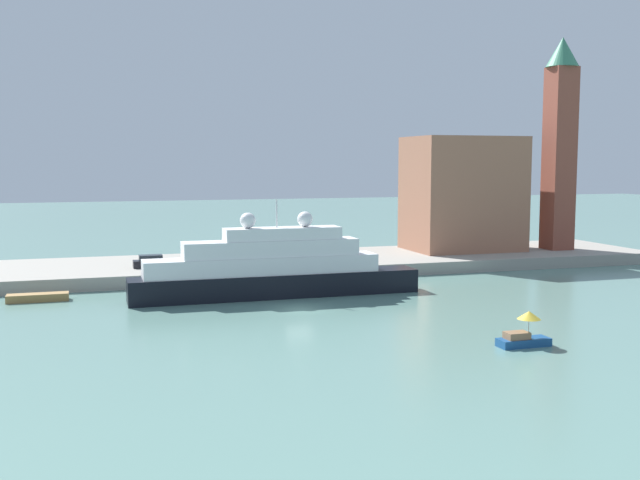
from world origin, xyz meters
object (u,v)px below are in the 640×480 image
at_px(work_barge, 38,297).
at_px(mooring_bollard, 311,264).
at_px(parked_car, 152,262).
at_px(harbor_building, 463,194).
at_px(small_motorboat, 524,333).
at_px(large_yacht, 273,269).
at_px(bell_tower, 560,137).
at_px(person_figure, 189,259).

distance_m(work_barge, mooring_bollard, 30.34).
distance_m(work_barge, parked_car, 15.93).
bearing_deg(harbor_building, small_motorboat, -112.58).
distance_m(small_motorboat, work_barge, 46.95).
bearing_deg(harbor_building, parked_car, -173.31).
relative_size(large_yacht, mooring_bollard, 48.98).
xyz_separation_m(harbor_building, mooring_bollard, (-25.09, -10.14, -7.54)).
relative_size(bell_tower, person_figure, 18.23).
bearing_deg(mooring_bollard, person_figure, 156.45).
xyz_separation_m(bell_tower, parked_car, (-55.99, -1.60, -15.11)).
bearing_deg(mooring_bollard, small_motorboat, -80.08).
xyz_separation_m(work_barge, harbor_building, (54.94, 15.38, 8.95)).
bearing_deg(bell_tower, work_barge, -170.04).
height_order(large_yacht, harbor_building, harbor_building).
bearing_deg(small_motorboat, mooring_bollard, 99.92).
relative_size(person_figure, mooring_bollard, 2.63).
bearing_deg(harbor_building, bell_tower, -14.77).
distance_m(small_motorboat, harbor_building, 49.95).
bearing_deg(parked_car, harbor_building, 6.69).
bearing_deg(work_barge, mooring_bollard, 9.96).
relative_size(large_yacht, harbor_building, 1.90).
distance_m(small_motorboat, person_figure, 45.63).
relative_size(work_barge, parked_car, 1.31).
distance_m(work_barge, person_figure, 19.91).
relative_size(harbor_building, mooring_bollard, 25.74).
relative_size(bell_tower, parked_car, 6.56).
distance_m(harbor_building, person_figure, 39.40).
bearing_deg(small_motorboat, person_figure, 115.45).
relative_size(large_yacht, parked_car, 6.69).
distance_m(work_barge, harbor_building, 57.75).
height_order(harbor_building, bell_tower, bell_tower).
height_order(parked_car, mooring_bollard, parked_car).
height_order(harbor_building, parked_car, harbor_building).
xyz_separation_m(large_yacht, mooring_bollard, (6.98, 9.78, -1.10)).
xyz_separation_m(work_barge, person_figure, (16.43, 11.09, 1.85)).
height_order(parked_car, person_figure, person_figure).
bearing_deg(harbor_building, work_barge, -164.36).
distance_m(harbor_building, parked_car, 43.85).
distance_m(parked_car, person_figure, 4.50).
bearing_deg(bell_tower, mooring_bollard, -170.03).
xyz_separation_m(harbor_building, person_figure, (-38.51, -4.29, -7.11)).
bearing_deg(parked_car, bell_tower, 1.63).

